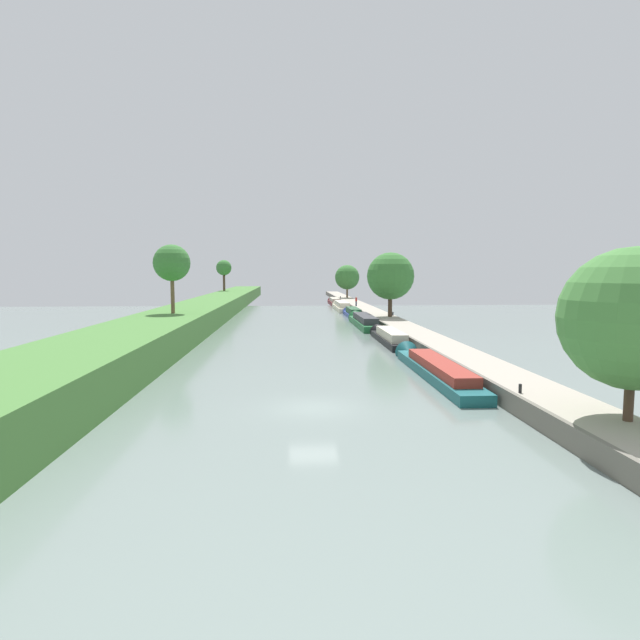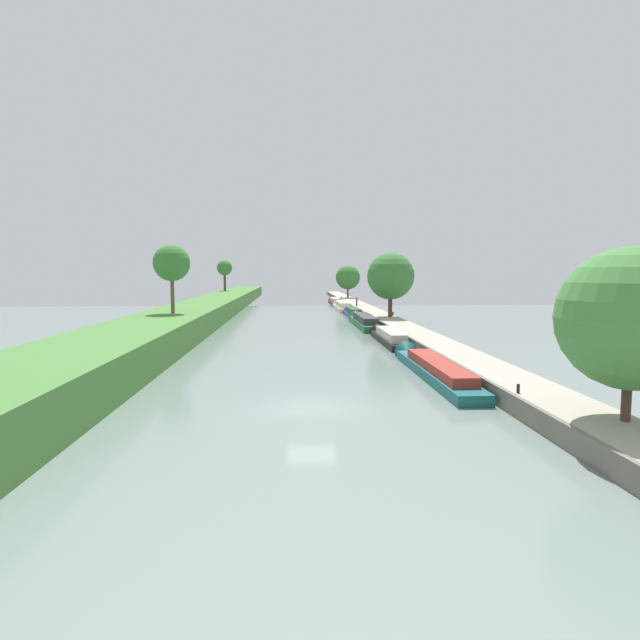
# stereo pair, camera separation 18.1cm
# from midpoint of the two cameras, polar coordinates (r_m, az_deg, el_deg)

# --- Properties ---
(ground_plane) EXTENTS (160.00, 160.00, 0.00)m
(ground_plane) POSITION_cam_midpoint_polar(r_m,az_deg,el_deg) (26.98, -0.94, -9.63)
(ground_plane) COLOR slate
(left_grassy_bank) EXTENTS (7.43, 260.00, 2.58)m
(left_grassy_bank) POSITION_cam_midpoint_polar(r_m,az_deg,el_deg) (29.46, -28.68, -6.43)
(left_grassy_bank) COLOR #477A38
(left_grassy_bank) RESTS_ON ground_plane
(right_towpath) EXTENTS (3.34, 260.00, 0.97)m
(right_towpath) POSITION_cam_midpoint_polar(r_m,az_deg,el_deg) (29.67, 22.25, -7.68)
(right_towpath) COLOR #A89E8E
(right_towpath) RESTS_ON ground_plane
(stone_quay) EXTENTS (0.25, 260.00, 1.02)m
(stone_quay) POSITION_cam_midpoint_polar(r_m,az_deg,el_deg) (28.95, 19.01, -7.84)
(stone_quay) COLOR #6B665B
(stone_quay) RESTS_ON ground_plane
(narrowboat_teal) EXTENTS (1.96, 16.53, 1.86)m
(narrowboat_teal) POSITION_cam_midpoint_polar(r_m,az_deg,el_deg) (35.78, 12.23, -5.18)
(narrowboat_teal) COLOR #195B60
(narrowboat_teal) RESTS_ON ground_plane
(narrowboat_black) EXTENTS (1.86, 12.87, 1.95)m
(narrowboat_black) POSITION_cam_midpoint_polar(r_m,az_deg,el_deg) (51.54, 7.48, -1.85)
(narrowboat_black) COLOR black
(narrowboat_black) RESTS_ON ground_plane
(narrowboat_green) EXTENTS (2.17, 16.20, 2.19)m
(narrowboat_green) POSITION_cam_midpoint_polar(r_m,az_deg,el_deg) (66.60, 4.72, -0.13)
(narrowboat_green) COLOR #1E6033
(narrowboat_green) RESTS_ON ground_plane
(narrowboat_blue) EXTENTS (1.85, 11.97, 2.03)m
(narrowboat_blue) POSITION_cam_midpoint_polar(r_m,az_deg,el_deg) (80.43, 3.52, 0.78)
(narrowboat_blue) COLOR #283D93
(narrowboat_blue) RESTS_ON ground_plane
(narrowboat_cream) EXTENTS (2.16, 15.82, 2.27)m
(narrowboat_cream) POSITION_cam_midpoint_polar(r_m,az_deg,el_deg) (94.34, 2.29, 1.51)
(narrowboat_cream) COLOR beige
(narrowboat_cream) RESTS_ON ground_plane
(narrowboat_maroon) EXTENTS (1.97, 13.83, 2.04)m
(narrowboat_maroon) POSITION_cam_midpoint_polar(r_m,az_deg,el_deg) (110.16, 1.52, 2.03)
(narrowboat_maroon) COLOR maroon
(narrowboat_maroon) RESTS_ON ground_plane
(tree_rightbank_near) EXTENTS (5.69, 5.69, 7.00)m
(tree_rightbank_near) POSITION_cam_midpoint_polar(r_m,az_deg,el_deg) (23.91, 31.06, 0.15)
(tree_rightbank_near) COLOR #4C3828
(tree_rightbank_near) RESTS_ON right_towpath
(tree_rightbank_midnear) EXTENTS (6.23, 6.23, 8.53)m
(tree_rightbank_midnear) POSITION_cam_midpoint_polar(r_m,az_deg,el_deg) (69.18, 7.69, 4.81)
(tree_rightbank_midnear) COLOR #4C3828
(tree_rightbank_midnear) RESTS_ON right_towpath
(tree_rightbank_midfar) EXTENTS (5.61, 5.61, 7.51)m
(tree_rightbank_midfar) POSITION_cam_midpoint_polar(r_m,az_deg,el_deg) (119.18, 2.97, 4.72)
(tree_rightbank_midfar) COLOR brown
(tree_rightbank_midfar) RESTS_ON right_towpath
(tree_leftbank_downstream) EXTENTS (3.83, 3.83, 7.22)m
(tree_leftbank_downstream) POSITION_cam_midpoint_polar(r_m,az_deg,el_deg) (56.69, -16.10, 6.03)
(tree_leftbank_downstream) COLOR brown
(tree_leftbank_downstream) RESTS_ON left_grassy_bank
(tree_leftbank_upstream) EXTENTS (3.51, 3.51, 7.03)m
(tree_leftbank_upstream) POSITION_cam_midpoint_polar(r_m,az_deg,el_deg) (120.92, -10.59, 5.64)
(tree_leftbank_upstream) COLOR #4C3828
(tree_leftbank_upstream) RESTS_ON left_grassy_bank
(person_walking) EXTENTS (0.34, 0.34, 1.66)m
(person_walking) POSITION_cam_midpoint_polar(r_m,az_deg,el_deg) (91.06, 3.95, 2.11)
(person_walking) COLOR #282D42
(person_walking) RESTS_ON right_towpath
(mooring_bollard_near) EXTENTS (0.16, 0.16, 0.45)m
(mooring_bollard_near) POSITION_cam_midpoint_polar(r_m,az_deg,el_deg) (27.69, 21.01, -7.05)
(mooring_bollard_near) COLOR black
(mooring_bollard_near) RESTS_ON right_towpath
(mooring_bollard_far) EXTENTS (0.16, 0.16, 0.45)m
(mooring_bollard_far) POSITION_cam_midpoint_polar(r_m,az_deg,el_deg) (116.70, 2.23, 2.51)
(mooring_bollard_far) COLOR black
(mooring_bollard_far) RESTS_ON right_towpath
(park_bench) EXTENTS (0.44, 1.50, 0.47)m
(park_bench) POSITION_cam_midpoint_polar(r_m,az_deg,el_deg) (72.17, 7.78, 0.81)
(park_bench) COLOR #333338
(park_bench) RESTS_ON right_towpath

